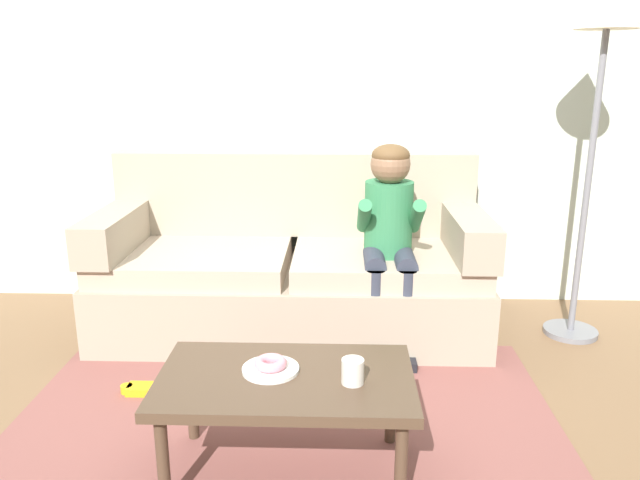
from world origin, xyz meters
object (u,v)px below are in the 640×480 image
Objects in this scene: coffee_table at (286,387)px; person_child at (389,227)px; mug at (353,371)px; floor_lamp at (604,47)px; toy_controller at (145,390)px; donut at (271,363)px; couch at (292,270)px.

person_child is (0.45, 1.16, 0.30)m from coffee_table.
floor_lamp is (1.29, 1.37, 1.13)m from mug.
coffee_table is 0.97m from toy_controller.
donut is at bearing 150.86° from coffee_table.
person_child reaches higher than toy_controller.
person_child is at bearing 65.55° from donut.
donut is (-0.51, -1.13, -0.23)m from person_child.
person_child reaches higher than mug.
mug is 0.05× the size of floor_lamp.
floor_lamp is at bearing 39.07° from donut.
donut is (-0.06, 0.03, 0.08)m from coffee_table.
couch is 2.03m from floor_lamp.
donut is at bearing -88.94° from couch.
couch is 9.52× the size of toy_controller.
floor_lamp is (2.25, 0.77, 1.56)m from toy_controller.
coffee_table is 1.28m from person_child.
coffee_table is at bearing -29.14° from donut.
donut is 0.31m from mug.
donut is at bearing -33.40° from toy_controller.
floor_lamp reaches higher than donut.
couch is at bearing 57.06° from toy_controller.
couch is 1.37m from coffee_table.
mug reaches higher than coffee_table.
person_child is 12.24× the size of mug.
person_child is at bearing -21.64° from couch.
coffee_table is 0.48× the size of floor_lamp.
floor_lamp is at bearing 40.81° from coffee_table.
person_child is at bearing -171.41° from floor_lamp.
coffee_table is at bearing -111.42° from person_child.
mug is at bearing -133.32° from floor_lamp.
person_child reaches higher than donut.
couch is 17.92× the size of donut.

